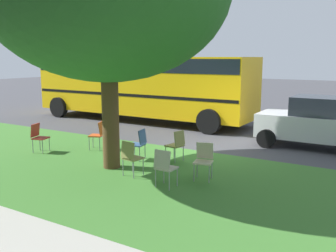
{
  "coord_description": "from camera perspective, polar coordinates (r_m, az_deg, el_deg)",
  "views": [
    {
      "loc": [
        -4.97,
        10.5,
        2.88
      ],
      "look_at": [
        0.65,
        1.18,
        0.89
      ],
      "focal_mm": 40.41,
      "sensor_mm": 36.0,
      "label": 1
    }
  ],
  "objects": [
    {
      "name": "chair_0",
      "position": [
        12.1,
        -10.49,
        -1.06
      ],
      "size": [
        0.55,
        0.54,
        0.88
      ],
      "color": "#C64C1E",
      "rests_on": "ground"
    },
    {
      "name": "chair_1",
      "position": [
        9.02,
        5.43,
        -4.86
      ],
      "size": [
        0.51,
        0.51,
        0.88
      ],
      "color": "beige",
      "rests_on": "ground"
    },
    {
      "name": "parked_car",
      "position": [
        12.96,
        21.92,
        0.54
      ],
      "size": [
        3.7,
        1.92,
        1.65
      ],
      "color": "silver",
      "rests_on": "ground"
    },
    {
      "name": "ground",
      "position": [
        11.97,
        5.63,
        -3.61
      ],
      "size": [
        80.0,
        80.0,
        0.0
      ],
      "primitive_type": "plane",
      "color": "#424247"
    },
    {
      "name": "chair_4",
      "position": [
        12.2,
        -18.95,
        -1.36
      ],
      "size": [
        0.51,
        0.51,
        0.88
      ],
      "color": "#B7332D",
      "rests_on": "ground"
    },
    {
      "name": "grass_verge",
      "position": [
        9.29,
        -3.0,
        -7.69
      ],
      "size": [
        48.0,
        6.0,
        0.01
      ],
      "primitive_type": "cube",
      "color": "#3D752D",
      "rests_on": "ground"
    },
    {
      "name": "chair_6",
      "position": [
        9.25,
        -5.63,
        -4.48
      ],
      "size": [
        0.47,
        0.47,
        0.88
      ],
      "color": "olive",
      "rests_on": "ground"
    },
    {
      "name": "school_bus",
      "position": [
        17.28,
        -4.11,
        6.62
      ],
      "size": [
        10.4,
        2.8,
        2.88
      ],
      "color": "yellow",
      "rests_on": "ground"
    },
    {
      "name": "chair_2",
      "position": [
        8.4,
        -0.5,
        -5.96
      ],
      "size": [
        0.43,
        0.43,
        0.88
      ],
      "color": "#ADA393",
      "rests_on": "ground"
    },
    {
      "name": "chair_3",
      "position": [
        10.5,
        1.3,
        -2.63
      ],
      "size": [
        0.49,
        0.48,
        0.88
      ],
      "color": "olive",
      "rests_on": "ground"
    },
    {
      "name": "chair_5",
      "position": [
        10.68,
        -4.38,
        -2.43
      ],
      "size": [
        0.48,
        0.48,
        0.88
      ],
      "color": "#335184",
      "rests_on": "ground"
    }
  ]
}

